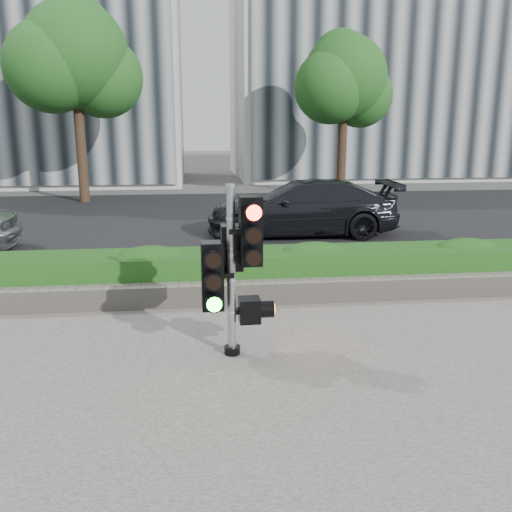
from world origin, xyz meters
The scene contains 12 objects.
ground centered at (0.00, 0.00, 0.00)m, with size 120.00×120.00×0.00m, color #51514C.
sidewalk centered at (0.00, -2.50, 0.01)m, with size 16.00×11.00×0.03m, color #9E9389.
road centered at (0.00, 10.00, 0.01)m, with size 60.00×13.00×0.02m, color black.
curb centered at (0.00, 3.15, 0.06)m, with size 60.00×0.25×0.12m, color gray.
stone_wall centered at (0.00, 1.90, 0.20)m, with size 12.00×0.32×0.34m, color gray.
hedge centered at (0.00, 2.55, 0.37)m, with size 12.00×1.00×0.68m, color #3B8A2A.
building_left centered at (-9.00, 23.00, 7.50)m, with size 16.00×9.00×15.00m, color #B7B7B2.
building_right centered at (11.00, 25.00, 6.00)m, with size 18.00×10.00×12.00m, color #B7B7B2.
tree_left centered at (-4.52, 14.56, 5.04)m, with size 4.61×4.03×7.34m.
tree_right centered at (5.48, 15.55, 4.48)m, with size 4.10×3.58×6.53m.
traffic_signal centered at (-0.04, 0.01, 1.17)m, with size 0.71×0.52×2.06m.
car_dark centered at (2.25, 7.34, 0.72)m, with size 1.96×4.83×1.40m, color black.
Camera 1 is at (-0.49, -6.13, 2.71)m, focal length 38.00 mm.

